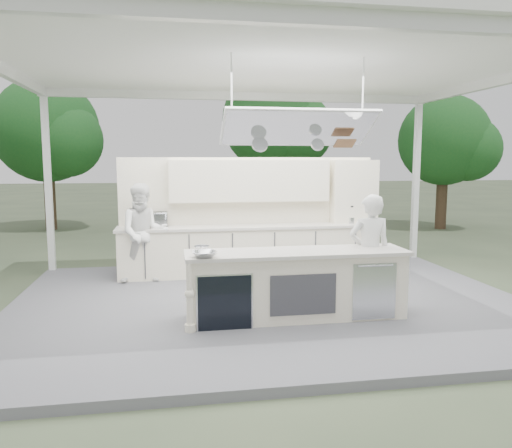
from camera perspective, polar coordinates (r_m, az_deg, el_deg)
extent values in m
plane|color=#4F5B3E|center=(8.01, 1.60, -9.52)|extent=(90.00, 90.00, 0.00)
cube|color=#57575C|center=(7.99, 1.61, -9.11)|extent=(8.00, 6.00, 0.12)
cube|color=white|center=(11.74, 17.81, 4.69)|extent=(0.12, 0.12, 3.70)
cube|color=white|center=(10.70, -22.66, 4.25)|extent=(0.12, 0.12, 3.70)
cube|color=white|center=(7.80, 1.71, 18.11)|extent=(8.20, 6.20, 0.16)
cube|color=white|center=(5.02, 8.75, 22.24)|extent=(8.00, 0.12, 0.16)
cube|color=white|center=(10.60, -1.48, 14.37)|extent=(8.00, 0.12, 0.16)
cube|color=white|center=(9.35, 26.71, 14.56)|extent=(0.12, 6.00, 0.16)
cube|color=white|center=(6.84, 4.86, 10.90)|extent=(2.00, 0.71, 0.43)
cube|color=white|center=(6.84, 4.86, 10.90)|extent=(2.06, 0.76, 0.46)
cylinder|color=white|center=(6.72, -2.81, 15.05)|extent=(0.02, 0.02, 0.95)
cylinder|color=white|center=(7.17, 12.12, 14.43)|extent=(0.02, 0.02, 0.95)
cylinder|color=silver|center=(6.87, 0.43, 9.08)|extent=(0.22, 0.14, 0.21)
cylinder|color=silver|center=(7.01, 7.04, 8.99)|extent=(0.18, 0.12, 0.18)
cube|color=#95573B|center=(7.15, 10.10, 9.06)|extent=(0.28, 0.18, 0.12)
cube|color=white|center=(7.05, 4.67, -7.07)|extent=(3.00, 0.70, 0.90)
cube|color=beige|center=(6.95, 4.71, -3.27)|extent=(3.10, 0.78, 0.05)
cylinder|color=white|center=(6.50, -7.59, -8.25)|extent=(0.11, 0.11, 0.92)
cube|color=black|center=(6.56, -3.60, -8.98)|extent=(0.70, 0.04, 0.72)
cube|color=silver|center=(6.55, -3.59, -8.99)|extent=(0.74, 0.03, 0.72)
cube|color=#38383E|center=(6.72, 5.42, -8.06)|extent=(0.90, 0.02, 0.55)
cube|color=silver|center=(7.04, 13.37, -7.51)|extent=(0.62, 0.02, 0.78)
cube|color=white|center=(9.69, -0.58, -3.07)|extent=(5.00, 0.65, 0.90)
cube|color=beige|center=(9.62, -0.58, -0.29)|extent=(5.08, 0.72, 0.05)
cube|color=white|center=(9.89, -0.86, 1.09)|extent=(5.00, 0.10, 2.25)
cube|color=white|center=(9.71, -0.75, 4.97)|extent=(3.10, 0.38, 0.80)
cube|color=white|center=(10.21, 11.04, 3.55)|extent=(0.90, 0.45, 1.30)
cube|color=#95573B|center=(10.21, 11.04, 3.55)|extent=(0.84, 0.40, 0.03)
cylinder|color=silver|center=(10.10, 10.72, 0.43)|extent=(0.20, 0.20, 0.12)
cylinder|color=black|center=(10.08, 10.74, 1.34)|extent=(0.17, 0.17, 0.20)
cylinder|color=black|center=(10.22, 12.55, 0.41)|extent=(0.16, 0.16, 0.10)
cone|color=black|center=(10.21, 12.58, 1.36)|extent=(0.14, 0.14, 0.24)
cylinder|color=#453522|center=(18.01, -22.48, 2.73)|extent=(0.36, 0.36, 2.10)
sphere|color=#20561F|center=(17.99, -22.84, 9.86)|extent=(3.40, 3.40, 3.40)
sphere|color=#20561F|center=(17.34, -20.95, 8.94)|extent=(2.38, 2.38, 2.38)
cylinder|color=#453522|center=(19.95, 1.94, 4.18)|extent=(0.36, 0.36, 2.45)
sphere|color=#20561F|center=(19.98, 1.97, 11.72)|extent=(4.00, 4.00, 4.00)
sphere|color=#20561F|center=(19.55, 4.66, 10.62)|extent=(2.80, 2.80, 2.80)
cylinder|color=#453522|center=(17.99, 20.43, 2.54)|extent=(0.36, 0.36, 1.92)
sphere|color=#20561F|center=(17.95, 20.72, 8.96)|extent=(3.00, 3.00, 3.00)
sphere|color=#20561F|center=(17.87, 23.08, 7.89)|extent=(2.10, 2.10, 2.10)
imported|color=white|center=(7.51, 12.84, -3.18)|extent=(0.65, 0.44, 1.71)
imported|color=white|center=(9.17, -12.70, -1.03)|extent=(0.93, 0.76, 1.79)
imported|color=silver|center=(9.66, -11.53, 0.56)|extent=(0.49, 0.33, 0.27)
imported|color=silver|center=(6.49, -5.94, -3.46)|extent=(0.39, 0.39, 0.08)
imported|color=silver|center=(6.98, -6.21, -2.75)|extent=(0.23, 0.23, 0.07)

